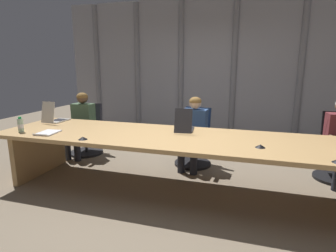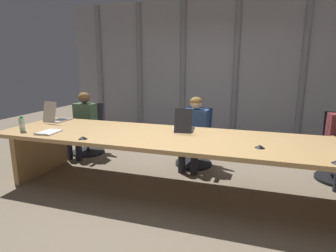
# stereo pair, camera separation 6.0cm
# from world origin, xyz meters

# --- Properties ---
(ground_plane) EXTENTS (12.86, 12.86, 0.00)m
(ground_plane) POSITION_xyz_m (0.00, 0.00, 0.00)
(ground_plane) COLOR #7F705B
(conference_table) EXTENTS (4.81, 1.20, 0.74)m
(conference_table) POSITION_xyz_m (0.00, 0.00, 0.61)
(conference_table) COLOR tan
(conference_table) RESTS_ON ground_plane
(curtain_backdrop) EXTENTS (6.43, 0.17, 2.94)m
(curtain_backdrop) POSITION_xyz_m (0.00, 2.58, 1.47)
(curtain_backdrop) COLOR #9999A0
(curtain_backdrop) RESTS_ON ground_plane
(laptop_left_end) EXTENTS (0.23, 0.42, 0.34)m
(laptop_left_end) POSITION_xyz_m (-2.08, 0.30, 0.81)
(laptop_left_end) COLOR beige
(laptop_left_end) RESTS_ON conference_table
(laptop_left_mid) EXTENTS (0.28, 0.49, 0.32)m
(laptop_left_mid) POSITION_xyz_m (-0.00, 0.31, 0.80)
(laptop_left_mid) COLOR #2D2D33
(laptop_left_mid) RESTS_ON conference_table
(office_chair_left_end) EXTENTS (0.60, 0.60, 0.92)m
(office_chair_left_end) POSITION_xyz_m (-2.05, 1.08, 0.35)
(office_chair_left_end) COLOR #2D2D38
(office_chair_left_end) RESTS_ON ground_plane
(office_chair_left_mid) EXTENTS (0.60, 0.60, 0.93)m
(office_chair_left_mid) POSITION_xyz_m (-0.02, 1.08, 0.35)
(office_chair_left_mid) COLOR navy
(office_chair_left_mid) RESTS_ON ground_plane
(person_left_end) EXTENTS (0.39, 0.55, 1.14)m
(person_left_end) POSITION_xyz_m (-2.05, 0.92, 0.65)
(person_left_end) COLOR #4C6B4C
(person_left_end) RESTS_ON ground_plane
(person_left_mid) EXTENTS (0.42, 0.56, 1.13)m
(person_left_mid) POSITION_xyz_m (-0.01, 0.92, 0.65)
(person_left_mid) COLOR #335184
(person_left_mid) RESTS_ON ground_plane
(water_bottle_primary) EXTENTS (0.07, 0.07, 0.21)m
(water_bottle_primary) POSITION_xyz_m (-2.07, -0.39, 0.83)
(water_bottle_primary) COLOR #ADD1B2
(water_bottle_primary) RESTS_ON conference_table
(conference_mic_middle) EXTENTS (0.11, 0.11, 0.03)m
(conference_mic_middle) POSITION_xyz_m (-1.07, -0.48, 0.76)
(conference_mic_middle) COLOR black
(conference_mic_middle) RESTS_ON conference_table
(conference_mic_right_side) EXTENTS (0.11, 0.11, 0.03)m
(conference_mic_right_side) POSITION_xyz_m (0.97, -0.21, 0.76)
(conference_mic_right_side) COLOR black
(conference_mic_right_side) RESTS_ON conference_table
(spiral_notepad) EXTENTS (0.25, 0.32, 0.03)m
(spiral_notepad) POSITION_xyz_m (-1.68, -0.34, 0.75)
(spiral_notepad) COLOR silver
(spiral_notepad) RESTS_ON conference_table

